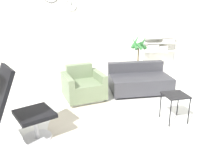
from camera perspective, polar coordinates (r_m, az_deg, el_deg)
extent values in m
plane|color=silver|center=(3.94, -2.17, -9.70)|extent=(12.00, 12.00, 0.00)
cube|color=silver|center=(6.25, -8.20, 14.41)|extent=(12.00, 0.06, 2.80)
cylinder|color=black|center=(6.17, -10.56, 19.49)|extent=(0.28, 0.01, 0.28)
cylinder|color=white|center=(6.16, -10.55, 19.49)|extent=(0.27, 0.02, 0.27)
cube|color=black|center=(6.15, -10.57, 19.87)|extent=(0.01, 0.01, 0.08)
cylinder|color=#BCB29E|center=(3.92, -2.80, -9.84)|extent=(1.84, 1.84, 0.01)
cylinder|color=#BCBCC1|center=(3.67, -18.90, -13.03)|extent=(0.58, 0.58, 0.02)
cylinder|color=#BCBCC1|center=(3.57, -19.22, -10.47)|extent=(0.06, 0.06, 0.36)
cube|color=black|center=(3.48, -19.62, -7.34)|extent=(0.68, 0.70, 0.06)
cube|color=silver|center=(4.88, -7.28, -3.51)|extent=(0.77, 0.76, 0.06)
cube|color=#667556|center=(4.81, -7.38, -1.28)|extent=(0.70, 0.88, 0.35)
cube|color=#667556|center=(4.99, -8.60, 3.42)|extent=(0.60, 0.27, 0.31)
cube|color=#667556|center=(4.88, -3.51, 0.26)|extent=(0.25, 0.81, 0.52)
cube|color=#667556|center=(4.70, -11.50, -0.89)|extent=(0.25, 0.81, 0.52)
cube|color=black|center=(5.32, 7.10, -1.63)|extent=(1.31, 0.90, 0.05)
cube|color=#333338|center=(5.25, 7.19, 0.39)|extent=(1.46, 1.05, 0.35)
cube|color=#333338|center=(5.50, 6.19, 4.53)|extent=(1.40, 0.31, 0.24)
cube|color=black|center=(3.92, 16.28, -2.77)|extent=(0.39, 0.39, 0.02)
cylinder|color=black|center=(3.79, 14.96, -7.51)|extent=(0.02, 0.02, 0.48)
cylinder|color=black|center=(3.97, 19.46, -6.74)|extent=(0.02, 0.02, 0.48)
cylinder|color=black|center=(4.07, 12.54, -5.40)|extent=(0.02, 0.02, 0.48)
cylinder|color=black|center=(4.24, 16.84, -4.78)|extent=(0.02, 0.02, 0.48)
cylinder|color=silver|center=(6.18, 6.66, 2.50)|extent=(0.26, 0.26, 0.27)
cylinder|color=#382819|center=(6.15, 6.70, 3.63)|extent=(0.24, 0.24, 0.02)
cylinder|color=brown|center=(6.07, 6.82, 6.48)|extent=(0.04, 0.04, 0.61)
cone|color=#2D6B33|center=(6.06, 8.08, 10.73)|extent=(0.15, 0.35, 0.36)
cone|color=#2D6B33|center=(6.17, 7.30, 10.50)|extent=(0.39, 0.30, 0.29)
cone|color=#2D6B33|center=(6.08, 6.22, 11.07)|extent=(0.34, 0.21, 0.40)
cone|color=#2D6B33|center=(5.94, 5.97, 10.46)|extent=(0.14, 0.32, 0.32)
cone|color=#2D6B33|center=(5.88, 6.77, 10.10)|extent=(0.31, 0.24, 0.28)
cone|color=#2D6B33|center=(5.92, 7.95, 10.14)|extent=(0.33, 0.25, 0.29)
cylinder|color=#BCBCC1|center=(6.69, 8.43, 10.05)|extent=(0.03, 0.03, 1.72)
cylinder|color=#BCBCC1|center=(7.15, 16.15, 10.10)|extent=(0.03, 0.03, 1.72)
cube|color=silver|center=(6.83, 12.76, 8.48)|extent=(1.09, 0.28, 0.02)
cube|color=silver|center=(6.79, 12.92, 10.50)|extent=(1.09, 0.28, 0.02)
cube|color=silver|center=(6.77, 13.01, 11.77)|extent=(1.09, 0.28, 0.02)
cube|color=beige|center=(6.66, 10.41, 9.35)|extent=(0.33, 0.24, 0.20)
cube|color=silver|center=(6.85, 14.22, 11.05)|extent=(0.39, 0.24, 0.11)
cube|color=#B7B2A8|center=(6.80, 13.87, 12.39)|extent=(0.39, 0.24, 0.13)
cube|color=beige|center=(6.81, 12.91, 9.18)|extent=(0.27, 0.24, 0.15)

